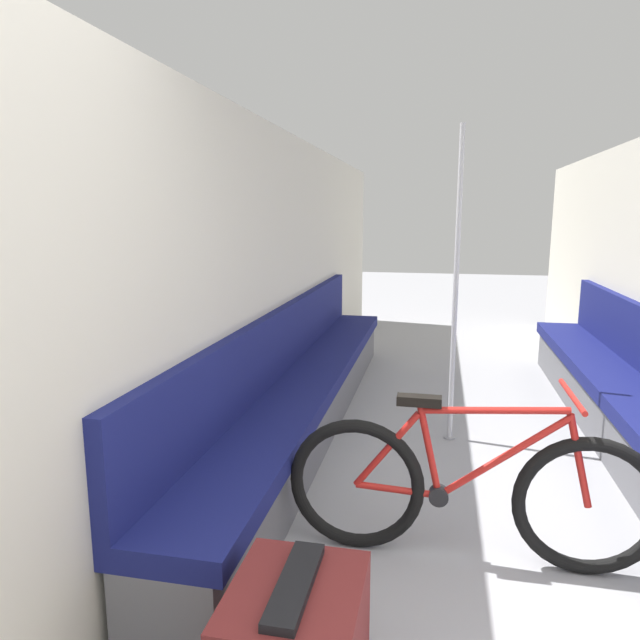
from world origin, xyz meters
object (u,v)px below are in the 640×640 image
Objects in this scene: bench_seat_row_left at (307,390)px; bench_seat_row_right at (636,411)px; bicycle at (467,491)px; grab_pole_near at (456,293)px.

bench_seat_row_right is (2.25, 0.00, 0.00)m from bench_seat_row_left.
grab_pole_near is (-0.05, 1.49, 0.72)m from bicycle.
bench_seat_row_left is 1.00× the size of bench_seat_row_right.
bicycle is at bearing -88.19° from grab_pole_near.
bench_seat_row_right is 2.83× the size of bicycle.
bench_seat_row_left is 2.25m from bench_seat_row_right.
bench_seat_row_left is at bearing 125.36° from bicycle.
bench_seat_row_right is at bearing -1.08° from grab_pole_near.
grab_pole_near is at bearing 1.24° from bench_seat_row_left.
bench_seat_row_right is 2.18× the size of grab_pole_near.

